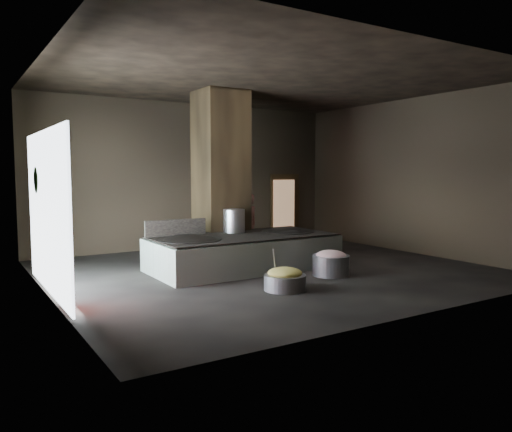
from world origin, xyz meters
TOP-DOWN VIEW (x-y plane):
  - floor at (0.00, 0.00)m, footprint 10.00×9.00m
  - ceiling at (0.00, 0.00)m, footprint 10.00×9.00m
  - back_wall at (0.00, 4.55)m, footprint 10.00×0.10m
  - front_wall at (0.00, -4.55)m, footprint 10.00×0.10m
  - left_wall at (-5.05, 0.00)m, footprint 0.10×9.00m
  - right_wall at (5.05, 0.00)m, footprint 0.10×9.00m
  - pillar at (-0.30, 1.90)m, footprint 1.20×1.20m
  - hearth_platform at (-0.45, 0.46)m, footprint 4.49×2.16m
  - platform_cap at (-0.45, 0.46)m, footprint 4.38×2.10m
  - wok_left at (-1.90, 0.41)m, footprint 1.41×1.41m
  - wok_left_rim at (-1.90, 0.41)m, footprint 1.44×1.44m
  - wok_right at (0.90, 0.51)m, footprint 1.32×1.32m
  - wok_right_rim at (0.90, 0.51)m, footprint 1.34×1.34m
  - stock_pot at (-0.40, 1.01)m, footprint 0.55×0.55m
  - splash_guard at (-1.90, 1.21)m, footprint 1.56×0.06m
  - cook at (0.68, 2.13)m, footprint 0.70×0.52m
  - veg_basin at (-0.87, -1.89)m, footprint 1.09×1.09m
  - veg_fill at (-0.87, -1.89)m, footprint 0.70×0.70m
  - ladle at (-1.02, -1.74)m, footprint 0.26×0.26m
  - meat_basin at (0.85, -1.28)m, footprint 1.10×1.10m
  - meat_fill at (0.85, -1.28)m, footprint 0.70×0.70m
  - doorway_near at (1.20, 4.45)m, footprint 1.18×0.08m
  - doorway_near_glow at (1.36, 4.54)m, footprint 0.87×0.04m
  - doorway_far at (3.60, 4.45)m, footprint 1.18×0.08m
  - doorway_far_glow at (3.51, 4.36)m, footprint 0.88×0.04m
  - left_opening at (-4.95, 0.20)m, footprint 0.04×4.20m
  - pavilion_sliver at (-4.88, -1.10)m, footprint 0.05×0.90m
  - tree_silhouette at (-4.85, 1.30)m, footprint 0.28×1.10m

SIDE VIEW (x-z plane):
  - floor at x=0.00m, z-range -0.10..0.00m
  - veg_basin at x=-0.87m, z-range 0.00..0.31m
  - meat_basin at x=0.85m, z-range 0.00..0.47m
  - veg_fill at x=-0.87m, z-range 0.24..0.46m
  - hearth_platform at x=-0.45m, z-range 0.00..0.78m
  - meat_fill at x=0.85m, z-range 0.32..0.58m
  - ladle at x=-1.02m, z-range 0.25..0.85m
  - wok_left at x=-1.90m, z-range 0.56..0.94m
  - wok_right at x=0.90m, z-range 0.56..0.94m
  - platform_cap at x=-0.45m, z-range 0.80..0.83m
  - wok_left_rim at x=-1.90m, z-range 0.80..0.84m
  - wok_right_rim at x=0.90m, z-range 0.80..0.84m
  - pavilion_sliver at x=-4.88m, z-range 0.00..1.70m
  - cook at x=0.68m, z-range 0.00..1.75m
  - splash_guard at x=-1.90m, z-range 0.84..1.22m
  - doorway_far_glow at x=3.51m, z-range 0.01..2.09m
  - doorway_near_glow at x=1.36m, z-range 0.02..2.08m
  - doorway_near at x=1.20m, z-range -0.09..2.29m
  - doorway_far at x=3.60m, z-range -0.09..2.29m
  - stock_pot at x=-0.40m, z-range 0.84..1.42m
  - left_opening at x=-4.95m, z-range 0.05..3.15m
  - tree_silhouette at x=-4.85m, z-range 1.65..2.75m
  - back_wall at x=0.00m, z-range 0.00..4.50m
  - front_wall at x=0.00m, z-range 0.00..4.50m
  - left_wall at x=-5.05m, z-range 0.00..4.50m
  - right_wall at x=5.05m, z-range 0.00..4.50m
  - pillar at x=-0.30m, z-range 0.00..4.50m
  - ceiling at x=0.00m, z-range 4.50..4.60m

